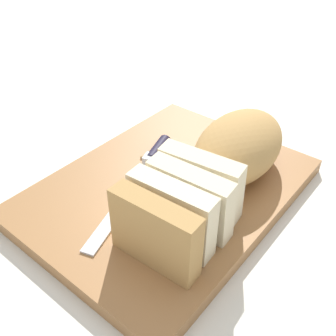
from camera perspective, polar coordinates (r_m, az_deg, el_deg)
name	(u,v)px	position (r m, az deg, el deg)	size (l,w,h in m)	color
ground_plane	(168,195)	(0.58, 0.00, -4.08)	(3.00, 3.00, 0.00)	silver
cutting_board	(168,190)	(0.58, 0.00, -3.26)	(0.40, 0.31, 0.02)	#9E6B3D
bread_loaf	(220,165)	(0.54, 7.71, 0.40)	(0.32, 0.13, 0.09)	tan
bread_knife	(150,163)	(0.60, -2.75, 0.70)	(0.25, 0.09, 0.02)	silver
crumb_near_knife	(142,157)	(0.62, -3.90, 1.61)	(0.01, 0.01, 0.01)	tan
crumb_near_loaf	(188,157)	(0.62, 2.93, 1.58)	(0.01, 0.01, 0.01)	tan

